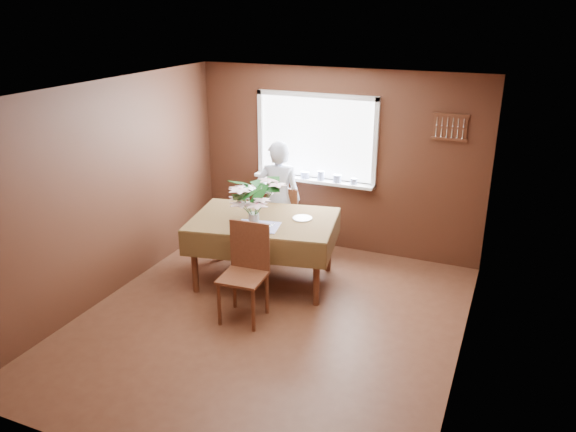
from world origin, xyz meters
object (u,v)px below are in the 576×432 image
at_px(chair_near, 246,268).
at_px(seated_woman, 279,200).
at_px(flower_bouquet, 253,197).
at_px(dining_table, 264,226).
at_px(chair_far, 286,216).

bearing_deg(chair_near, seated_woman, 97.65).
bearing_deg(seated_woman, flower_bouquet, 81.30).
bearing_deg(dining_table, flower_bouquet, -100.18).
xyz_separation_m(dining_table, chair_far, (-0.10, 0.93, -0.21)).
height_order(dining_table, chair_far, chair_far).
height_order(seated_woman, flower_bouquet, seated_woman).
height_order(dining_table, chair_near, chair_near).
relative_size(chair_far, seated_woman, 0.60).
bearing_deg(chair_far, dining_table, 95.14).
distance_m(dining_table, chair_far, 0.95).
distance_m(chair_far, chair_near, 1.78).
height_order(chair_near, flower_bouquet, flower_bouquet).
relative_size(dining_table, flower_bouquet, 3.03).
xyz_separation_m(chair_far, seated_woman, (-0.04, -0.15, 0.28)).
relative_size(chair_far, chair_near, 0.90).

